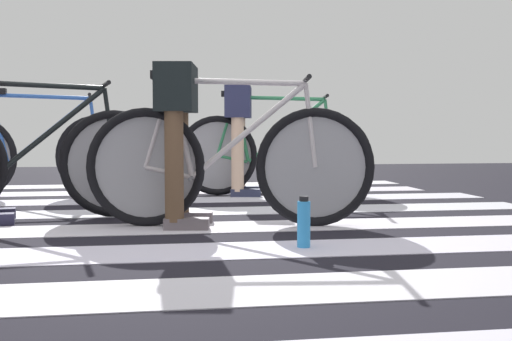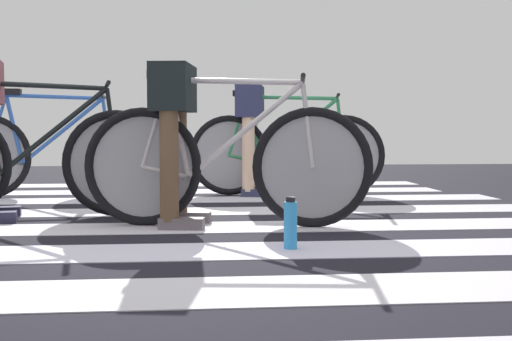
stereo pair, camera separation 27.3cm
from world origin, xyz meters
The scene contains 9 objects.
ground centered at (0.00, 0.00, 0.01)m, with size 18.00×14.00×0.02m.
crosswalk_markings centered at (-0.02, 0.07, 0.02)m, with size 5.49×6.52×0.00m.
bicycle_1_of_4 centered at (0.35, 0.11, 0.41)m, with size 1.72×0.53×0.93m.
cyclist_1_of_4 centered at (0.04, 0.15, 0.65)m, with size 0.37×0.44×0.97m.
bicycle_2_of_4 centered at (-0.87, 0.56, 0.41)m, with size 1.72×0.55×0.93m.
bicycle_3_of_4 centered at (0.95, 1.89, 0.41)m, with size 1.72×0.55×0.93m.
cyclist_3_of_4 centered at (0.65, 1.95, 0.65)m, with size 0.38×0.45×0.98m.
bicycle_4_of_4 centered at (-1.10, 1.92, 0.41)m, with size 1.74×0.52×0.93m.
water_bottle centered at (0.63, -0.65, 0.14)m, with size 0.06×0.06×0.25m.
Camera 1 is at (-0.08, -3.66, 0.59)m, focal length 44.37 mm.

